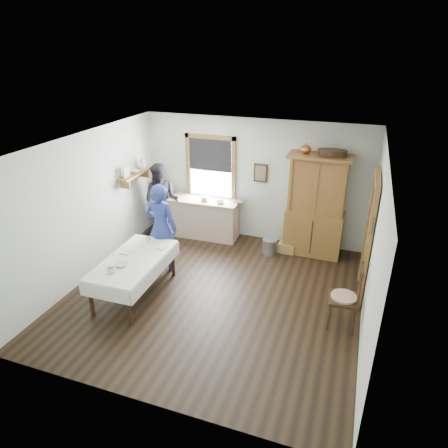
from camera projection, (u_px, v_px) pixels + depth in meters
The scene contains 20 objects.
room at pixel (214, 226), 6.59m from camera, with size 5.01×5.01×2.70m.
window at pixel (211, 164), 8.89m from camera, with size 1.18×0.07×1.48m.
doorway at pixel (369, 236), 6.66m from camera, with size 0.09×1.14×2.22m.
wall_shelf at pixel (135, 173), 8.53m from camera, with size 0.24×1.00×0.44m.
framed_picture at pixel (260, 173), 8.58m from camera, with size 0.30×0.04×0.40m, color #321D11.
rug_beater at pixel (374, 218), 5.96m from camera, with size 0.27×0.27×0.01m, color black.
work_counter at pixel (204, 218), 9.13m from camera, with size 1.58×0.60×0.90m, color tan.
china_hutch at pixel (316, 206), 8.14m from camera, with size 1.25×0.59×2.13m, color brown.
dining_table at pixel (135, 276), 7.02m from camera, with size 0.94×1.79×0.71m, color silver.
spindle_chair at pixel (345, 296), 6.15m from camera, with size 0.50×0.50×1.10m, color #321D11.
pail at pixel (270, 246), 8.47m from camera, with size 0.31×0.31×0.33m, color gray.
wicker_basket at pixel (287, 248), 8.55m from camera, with size 0.35×0.25×0.21m, color olive.
woman_blue at pixel (161, 231), 7.66m from camera, with size 0.60×0.39×1.64m, color navy.
figure_dark at pixel (162, 204), 8.99m from camera, with size 0.77×0.60×1.59m, color black.
table_cup_a at pixel (111, 270), 6.43m from camera, with size 0.12×0.12×0.10m, color silver.
table_cup_b at pixel (148, 240), 7.43m from camera, with size 0.10×0.10×0.09m, color silver.
table_bowl at pixel (121, 264), 6.65m from camera, with size 0.22×0.22×0.06m, color silver.
counter_book at pixel (235, 200), 8.85m from camera, with size 0.16×0.22×0.02m, color brown.
counter_bowl at pixel (220, 202), 8.72m from camera, with size 0.19×0.19×0.06m, color silver.
shelf_bowl at pixel (136, 171), 8.53m from camera, with size 0.22×0.22×0.05m, color silver.
Camera 1 is at (2.13, -5.59, 4.12)m, focal length 32.00 mm.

